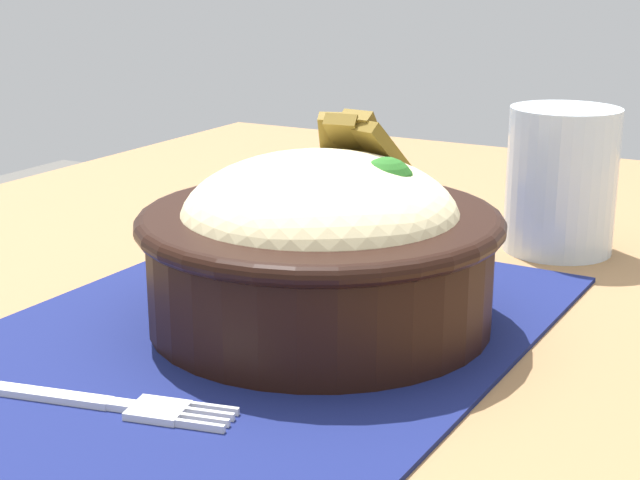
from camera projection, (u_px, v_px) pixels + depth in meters
name	position (u px, v px, depth m)	size (l,w,h in m)	color
placemat	(231.00, 348.00, 0.53)	(0.44, 0.28, 0.00)	#11194C
bowl	(321.00, 243.00, 0.55)	(0.21, 0.21, 0.12)	black
fork	(118.00, 405.00, 0.46)	(0.04, 0.13, 0.00)	silver
drinking_glass	(561.00, 189.00, 0.70)	(0.08, 0.08, 0.11)	silver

